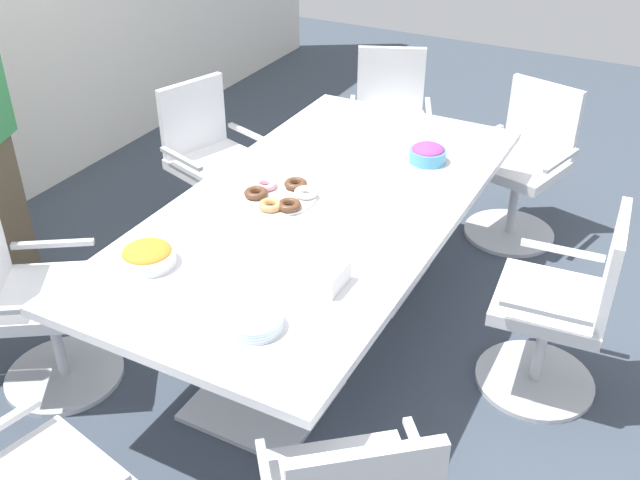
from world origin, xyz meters
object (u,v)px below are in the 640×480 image
at_px(office_chair_2, 36,308).
at_px(office_chair_6, 522,172).
at_px(office_chair_1, 213,170).
at_px(office_chair_0, 389,130).
at_px(plate_stack, 254,322).
at_px(snack_bowl_chips_orange, 147,255).
at_px(donut_platter, 281,195).
at_px(conference_table, 320,226).
at_px(snack_bowl_candy_mix, 428,153).
at_px(office_chair_5, 561,315).
at_px(napkin_pile, 323,275).

relative_size(office_chair_2, office_chair_6, 1.00).
bearing_deg(office_chair_1, office_chair_0, 163.91).
distance_m(office_chair_0, plate_stack, 2.60).
bearing_deg(plate_stack, office_chair_1, 39.80).
bearing_deg(snack_bowl_chips_orange, plate_stack, -103.75).
xyz_separation_m(office_chair_0, donut_platter, (-1.68, -0.17, 0.36)).
xyz_separation_m(conference_table, office_chair_2, (-0.87, 0.95, -0.22)).
height_order(office_chair_0, snack_bowl_candy_mix, office_chair_0).
distance_m(donut_platter, plate_stack, 0.93).
bearing_deg(office_chair_5, plate_stack, 134.88).
distance_m(plate_stack, napkin_pile, 0.35).
height_order(office_chair_1, snack_bowl_chips_orange, office_chair_1).
distance_m(conference_table, office_chair_1, 1.21).
height_order(snack_bowl_chips_orange, snack_bowl_candy_mix, snack_bowl_candy_mix).
bearing_deg(snack_bowl_chips_orange, napkin_pile, -73.51).
bearing_deg(office_chair_0, office_chair_5, 111.33).
bearing_deg(office_chair_1, conference_table, 77.86).
bearing_deg(napkin_pile, office_chair_2, 104.19).
relative_size(office_chair_5, donut_platter, 2.72).
relative_size(office_chair_2, snack_bowl_candy_mix, 4.92).
xyz_separation_m(donut_platter, napkin_pile, (-0.50, -0.48, 0.02)).
distance_m(office_chair_1, snack_bowl_chips_orange, 1.56).
xyz_separation_m(office_chair_6, napkin_pile, (-1.98, 0.29, 0.39)).
relative_size(conference_table, donut_platter, 7.18).
relative_size(conference_table, snack_bowl_candy_mix, 12.98).
xyz_separation_m(snack_bowl_chips_orange, donut_platter, (0.70, -0.19, -0.02)).
bearing_deg(conference_table, snack_bowl_chips_orange, 154.09).
relative_size(office_chair_1, office_chair_5, 1.00).
xyz_separation_m(office_chair_6, donut_platter, (-1.48, 0.77, 0.36)).
xyz_separation_m(office_chair_2, snack_bowl_chips_orange, (0.12, -0.58, 0.38)).
bearing_deg(snack_bowl_chips_orange, office_chair_2, 101.47).
bearing_deg(office_chair_2, office_chair_1, 149.89).
distance_m(conference_table, office_chair_2, 1.31).
distance_m(conference_table, office_chair_6, 1.56).
bearing_deg(conference_table, snack_bowl_candy_mix, -24.14).
bearing_deg(office_chair_2, conference_table, 99.21).
bearing_deg(snack_bowl_candy_mix, napkin_pile, -178.65).
bearing_deg(donut_platter, snack_bowl_candy_mix, -33.72).
bearing_deg(office_chair_2, office_chair_0, 132.93).
xyz_separation_m(conference_table, plate_stack, (-0.90, -0.21, 0.15)).
bearing_deg(plate_stack, snack_bowl_chips_orange, 76.25).
bearing_deg(donut_platter, conference_table, -72.17).
bearing_deg(snack_bowl_candy_mix, conference_table, 155.86).
relative_size(office_chair_0, office_chair_1, 1.00).
height_order(office_chair_1, plate_stack, office_chair_1).
bearing_deg(snack_bowl_chips_orange, office_chair_1, 26.20).
bearing_deg(office_chair_0, conference_table, 78.85).
distance_m(office_chair_6, napkin_pile, 2.04).
relative_size(snack_bowl_chips_orange, plate_stack, 1.06).
height_order(office_chair_1, napkin_pile, office_chair_1).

